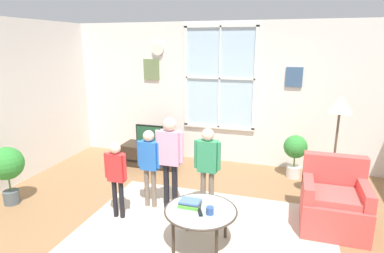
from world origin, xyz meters
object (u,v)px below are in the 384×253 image
at_px(tv_stand, 150,155).
at_px(person_red_shirt, 117,172).
at_px(book_stack, 190,203).
at_px(remote_near_cup, 200,212).
at_px(armchair, 334,203).
at_px(coffee_table, 201,212).
at_px(potted_plant_by_window, 295,151).
at_px(cup, 210,211).
at_px(person_green_shirt, 208,161).
at_px(person_pink_shirt, 170,153).
at_px(potted_plant_corner, 7,166).
at_px(television, 150,135).
at_px(remote_near_books, 200,204).
at_px(person_blue_shirt, 149,160).
at_px(floor_lamp, 339,116).

relative_size(tv_stand, person_red_shirt, 1.02).
xyz_separation_m(book_stack, remote_near_cup, (0.15, -0.13, -0.02)).
distance_m(armchair, coffee_table, 1.71).
xyz_separation_m(coffee_table, potted_plant_by_window, (1.01, 2.34, 0.06)).
bearing_deg(cup, remote_near_cup, -171.21).
relative_size(cup, person_red_shirt, 0.08).
relative_size(remote_near_cup, person_green_shirt, 0.12).
bearing_deg(book_stack, coffee_table, -19.70).
relative_size(cup, person_pink_shirt, 0.06).
bearing_deg(armchair, potted_plant_corner, -170.77).
relative_size(tv_stand, coffee_table, 1.29).
distance_m(tv_stand, person_green_shirt, 2.11).
xyz_separation_m(person_pink_shirt, person_red_shirt, (-0.57, -0.42, -0.17)).
height_order(television, armchair, armchair).
xyz_separation_m(book_stack, person_red_shirt, (-1.06, 0.23, 0.16)).
xyz_separation_m(remote_near_books, person_green_shirt, (-0.08, 0.65, 0.28)).
relative_size(television, remote_near_books, 3.81).
xyz_separation_m(cup, potted_plant_by_window, (0.89, 2.40, -0.01)).
relative_size(coffee_table, remote_near_cup, 5.87).
bearing_deg(remote_near_books, potted_plant_by_window, 64.91).
relative_size(person_pink_shirt, person_red_shirt, 1.26).
relative_size(cup, potted_plant_by_window, 0.11).
distance_m(book_stack, person_blue_shirt, 1.02).
bearing_deg(floor_lamp, person_green_shirt, -158.37).
height_order(coffee_table, remote_near_cup, remote_near_cup).
height_order(coffee_table, remote_near_books, remote_near_books).
distance_m(person_blue_shirt, person_green_shirt, 0.81).
xyz_separation_m(television, remote_near_books, (1.55, -2.05, -0.13)).
bearing_deg(book_stack, potted_plant_by_window, 63.35).
distance_m(armchair, person_green_shirt, 1.65).
distance_m(cup, person_red_shirt, 1.37).
distance_m(remote_near_cup, person_green_shirt, 0.88).
height_order(television, person_pink_shirt, person_pink_shirt).
distance_m(cup, floor_lamp, 2.15).
distance_m(coffee_table, remote_near_books, 0.11).
height_order(cup, remote_near_cup, cup).
height_order(armchair, person_green_shirt, person_green_shirt).
xyz_separation_m(coffee_table, remote_near_books, (-0.04, 0.10, 0.04)).
relative_size(potted_plant_corner, floor_lamp, 0.53).
relative_size(armchair, remote_near_books, 6.21).
bearing_deg(tv_stand, person_green_shirt, -43.66).
relative_size(tv_stand, potted_plant_by_window, 1.42).
distance_m(cup, person_pink_shirt, 1.12).
height_order(potted_plant_by_window, potted_plant_corner, potted_plant_corner).
relative_size(tv_stand, book_stack, 4.44).
bearing_deg(floor_lamp, television, 166.00).
bearing_deg(television, cup, -52.22).
xyz_separation_m(remote_near_cup, person_pink_shirt, (-0.64, 0.78, 0.35)).
bearing_deg(person_green_shirt, remote_near_books, -83.29).
xyz_separation_m(person_blue_shirt, potted_plant_by_window, (1.93, 1.67, -0.22)).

